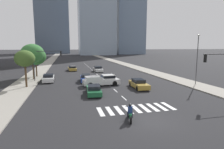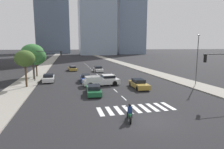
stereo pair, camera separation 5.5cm
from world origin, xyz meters
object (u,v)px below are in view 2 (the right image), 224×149
at_px(motorcycle_lead, 130,114).
at_px(street_tree_nearest, 25,59).
at_px(sedan_blue_4, 86,78).
at_px(traffic_signal_near, 222,66).
at_px(sedan_gold_0, 72,68).
at_px(sedan_white_5, 49,78).
at_px(pickup_truck, 103,80).
at_px(traffic_signal_far, 45,59).
at_px(sedan_gold_2, 139,84).
at_px(street_tree_second, 33,54).
at_px(street_lamp_east, 197,56).
at_px(street_tree_third, 36,56).
at_px(sedan_green_1, 94,90).
at_px(sedan_white_3, 98,69).

height_order(motorcycle_lead, street_tree_nearest, street_tree_nearest).
distance_m(sedan_blue_4, traffic_signal_near, 20.98).
xyz_separation_m(sedan_gold_0, sedan_white_5, (-4.61, -14.51, 0.05)).
bearing_deg(pickup_truck, traffic_signal_near, -46.97).
bearing_deg(traffic_signal_far, sedan_blue_4, -15.69).
bearing_deg(traffic_signal_far, street_tree_nearest, -114.27).
bearing_deg(sedan_blue_4, sedan_gold_2, -131.15).
height_order(sedan_gold_2, street_tree_second, street_tree_second).
bearing_deg(sedan_gold_0, sedan_blue_4, -177.16).
relative_size(sedan_blue_4, street_lamp_east, 0.59).
distance_m(pickup_truck, traffic_signal_near, 16.46).
height_order(sedan_white_5, traffic_signal_far, traffic_signal_far).
relative_size(sedan_gold_2, street_tree_third, 0.84).
distance_m(sedan_green_1, street_tree_third, 19.26).
distance_m(street_lamp_east, street_tree_second, 28.37).
xyz_separation_m(traffic_signal_far, street_lamp_east, (23.86, -9.26, 0.66)).
bearing_deg(street_tree_second, street_tree_nearest, -90.00).
xyz_separation_m(sedan_white_5, street_tree_third, (-2.76, 5.69, 3.57)).
bearing_deg(street_tree_second, sedan_white_3, 33.10).
xyz_separation_m(sedan_gold_0, street_tree_third, (-7.37, -8.81, 3.62)).
distance_m(pickup_truck, street_tree_second, 14.47).
distance_m(sedan_blue_4, street_tree_second, 10.76).
relative_size(sedan_gold_0, sedan_white_3, 1.12).
distance_m(motorcycle_lead, street_tree_third, 28.40).
relative_size(traffic_signal_near, street_lamp_east, 0.70).
xyz_separation_m(sedan_blue_4, sedan_white_5, (-6.40, 1.56, 0.00)).
bearing_deg(traffic_signal_far, street_tree_second, 142.89).
height_order(street_tree_second, street_tree_third, street_tree_second).
height_order(traffic_signal_near, street_tree_second, street_tree_second).
bearing_deg(street_tree_nearest, sedan_gold_2, -14.11).
bearing_deg(sedan_white_3, pickup_truck, -7.15).
bearing_deg(motorcycle_lead, street_lamp_east, -39.36).
bearing_deg(street_lamp_east, sedan_blue_4, 156.65).
distance_m(traffic_signal_far, street_tree_second, 2.99).
distance_m(sedan_blue_4, traffic_signal_far, 7.93).
height_order(pickup_truck, street_tree_third, street_tree_third).
bearing_deg(street_tree_third, sedan_gold_0, 50.09).
xyz_separation_m(sedan_green_1, traffic_signal_far, (-7.00, 11.16, 3.47)).
relative_size(sedan_white_5, street_lamp_east, 0.60).
xyz_separation_m(traffic_signal_near, traffic_signal_far, (-21.09, 17.00, 0.08)).
bearing_deg(sedan_blue_4, traffic_signal_far, 78.38).
xyz_separation_m(motorcycle_lead, sedan_gold_2, (5.42, 11.47, 0.03)).
xyz_separation_m(sedan_gold_0, sedan_green_1, (1.91, -25.29, 0.00)).
relative_size(sedan_green_1, traffic_signal_near, 0.88).
relative_size(street_lamp_east, street_tree_third, 1.37).
xyz_separation_m(pickup_truck, sedan_white_3, (2.03, 16.58, -0.21)).
bearing_deg(sedan_green_1, motorcycle_lead, -165.51).
height_order(pickup_truck, traffic_signal_near, traffic_signal_near).
height_order(sedan_gold_0, traffic_signal_far, traffic_signal_far).
xyz_separation_m(sedan_gold_0, sedan_blue_4, (1.79, -16.06, 0.04)).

